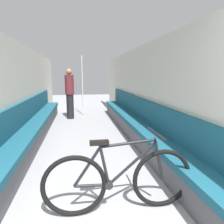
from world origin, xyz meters
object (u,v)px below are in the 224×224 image
(bench_seat_row_right, at_px, (138,126))
(grab_pole_near, at_px, (83,87))
(bench_seat_row_left, at_px, (31,131))
(bicycle, at_px, (120,180))
(passenger_standing, at_px, (70,93))

(bench_seat_row_right, bearing_deg, grab_pole_near, 111.26)
(bench_seat_row_left, xyz_separation_m, bench_seat_row_right, (2.43, 0.00, 0.00))
(bench_seat_row_left, bearing_deg, bicycle, -59.31)
(passenger_standing, bearing_deg, bicycle, 47.67)
(bench_seat_row_right, bearing_deg, passenger_standing, 123.15)
(bench_seat_row_left, xyz_separation_m, bicycle, (1.47, -2.48, 0.06))
(bicycle, relative_size, grab_pole_near, 0.76)
(bench_seat_row_left, xyz_separation_m, grab_pole_near, (1.22, 3.12, 0.77))
(grab_pole_near, bearing_deg, bench_seat_row_left, -111.42)
(bicycle, bearing_deg, passenger_standing, 88.08)
(bicycle, bearing_deg, grab_pole_near, 82.63)
(bicycle, bearing_deg, bench_seat_row_right, 58.88)
(bench_seat_row_left, relative_size, bicycle, 4.25)
(bench_seat_row_right, distance_m, grab_pole_near, 3.43)
(bench_seat_row_left, distance_m, passenger_standing, 2.73)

